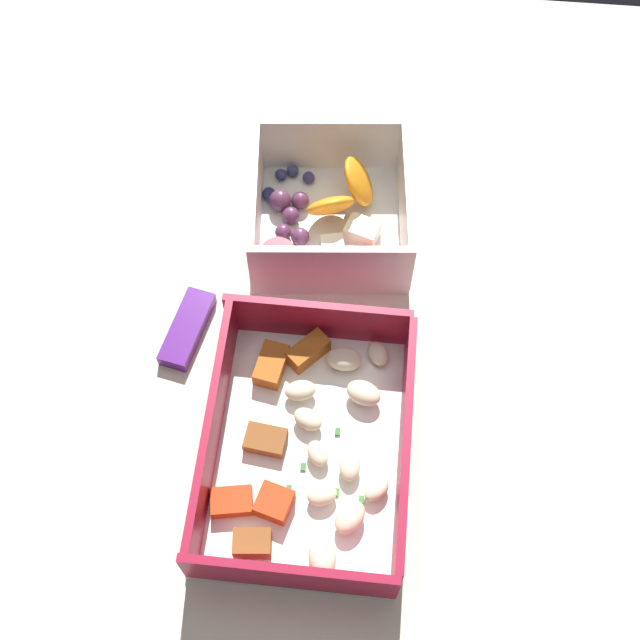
% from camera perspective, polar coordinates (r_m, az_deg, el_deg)
% --- Properties ---
extents(table_surface, '(0.80, 0.80, 0.02)m').
position_cam_1_polar(table_surface, '(0.71, 0.03, 0.04)').
color(table_surface, beige).
rests_on(table_surface, ground).
extents(pasta_container, '(0.21, 0.15, 0.05)m').
position_cam_1_polar(pasta_container, '(0.63, -0.84, -8.42)').
color(pasta_container, white).
rests_on(pasta_container, table_surface).
extents(fruit_bowl, '(0.15, 0.15, 0.06)m').
position_cam_1_polar(fruit_bowl, '(0.73, 0.58, 7.27)').
color(fruit_bowl, white).
rests_on(fruit_bowl, table_surface).
extents(candy_bar, '(0.07, 0.04, 0.01)m').
position_cam_1_polar(candy_bar, '(0.69, -9.00, -0.59)').
color(candy_bar, '#51197A').
rests_on(candy_bar, table_surface).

